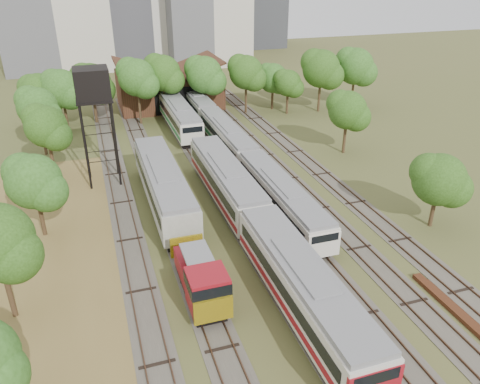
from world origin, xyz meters
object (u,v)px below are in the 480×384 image
object	(u,v)px
shunter_locomotive	(202,281)
railcar_green_set	(227,137)
water_tower	(92,87)
railcar_red_set	(257,225)

from	to	relation	value
shunter_locomotive	railcar_green_set	bearing A→B (deg)	69.72
water_tower	railcar_green_set	bearing A→B (deg)	16.49
railcar_red_set	railcar_green_set	world-z (taller)	railcar_red_set
railcar_red_set	water_tower	world-z (taller)	water_tower
railcar_red_set	shunter_locomotive	bearing A→B (deg)	-139.00
shunter_locomotive	water_tower	bearing A→B (deg)	102.88
railcar_red_set	shunter_locomotive	xyz separation A→B (m)	(-6.00, -5.22, -0.44)
railcar_red_set	shunter_locomotive	distance (m)	7.96
railcar_green_set	shunter_locomotive	bearing A→B (deg)	-110.28
railcar_red_set	water_tower	xyz separation A→B (m)	(-11.16, 17.36, 8.16)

